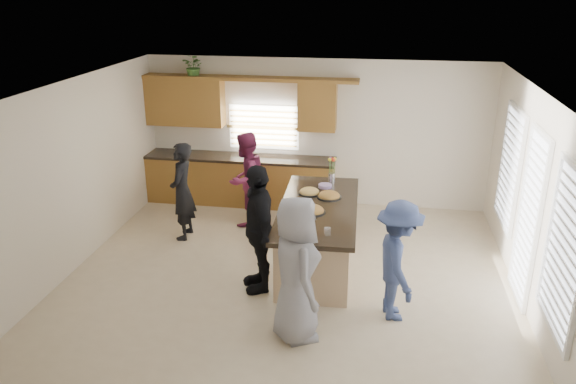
% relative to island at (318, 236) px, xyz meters
% --- Properties ---
extents(floor, '(6.50, 6.50, 0.00)m').
position_rel_island_xyz_m(floor, '(-0.37, -0.41, -0.45)').
color(floor, beige).
rests_on(floor, ground).
extents(room_shell, '(6.52, 6.02, 2.81)m').
position_rel_island_xyz_m(room_shell, '(-0.37, -0.41, 1.45)').
color(room_shell, silver).
rests_on(room_shell, ground).
extents(back_cabinetry, '(4.08, 0.66, 2.46)m').
position_rel_island_xyz_m(back_cabinetry, '(-1.84, 2.32, 0.46)').
color(back_cabinetry, olive).
rests_on(back_cabinetry, ground).
extents(right_wall_glazing, '(0.06, 4.00, 2.25)m').
position_rel_island_xyz_m(right_wall_glazing, '(2.85, -0.55, 0.89)').
color(right_wall_glazing, white).
rests_on(right_wall_glazing, ground).
extents(island, '(1.24, 2.74, 0.95)m').
position_rel_island_xyz_m(island, '(0.00, 0.00, 0.00)').
color(island, tan).
rests_on(island, ground).
extents(platter_front, '(0.39, 0.39, 0.16)m').
position_rel_island_xyz_m(platter_front, '(-0.07, -0.26, 0.52)').
color(platter_front, black).
rests_on(platter_front, island).
extents(platter_mid, '(0.38, 0.38, 0.15)m').
position_rel_island_xyz_m(platter_mid, '(0.12, 0.38, 0.52)').
color(platter_mid, black).
rests_on(platter_mid, island).
extents(platter_back, '(0.35, 0.35, 0.14)m').
position_rel_island_xyz_m(platter_back, '(-0.21, 0.50, 0.52)').
color(platter_back, black).
rests_on(platter_back, island).
extents(salad_bowl, '(0.39, 0.39, 0.14)m').
position_rel_island_xyz_m(salad_bowl, '(-0.15, -0.95, 0.57)').
color(salad_bowl, '#D95E27').
rests_on(salad_bowl, island).
extents(clear_cup, '(0.09, 0.09, 0.10)m').
position_rel_island_xyz_m(clear_cup, '(0.23, -0.99, 0.55)').
color(clear_cup, white).
rests_on(clear_cup, island).
extents(plate_stack, '(0.22, 0.22, 0.05)m').
position_rel_island_xyz_m(plate_stack, '(0.01, 0.84, 0.52)').
color(plate_stack, '#A386C3').
rests_on(plate_stack, island).
extents(flower_vase, '(0.14, 0.14, 0.44)m').
position_rel_island_xyz_m(flower_vase, '(0.09, 1.08, 0.73)').
color(flower_vase, silver).
rests_on(flower_vase, island).
extents(potted_plant, '(0.50, 0.46, 0.45)m').
position_rel_island_xyz_m(potted_plant, '(-2.65, 2.41, 2.17)').
color(potted_plant, '#497F33').
rests_on(potted_plant, back_cabinetry).
extents(woman_left_back, '(0.43, 0.63, 1.66)m').
position_rel_island_xyz_m(woman_left_back, '(-2.35, 0.57, 0.38)').
color(woman_left_back, black).
rests_on(woman_left_back, ground).
extents(woman_left_mid, '(0.90, 1.00, 1.69)m').
position_rel_island_xyz_m(woman_left_mid, '(-1.44, 1.30, 0.39)').
color(woman_left_mid, '#732247').
rests_on(woman_left_mid, ground).
extents(woman_left_front, '(0.82, 1.17, 1.84)m').
position_rel_island_xyz_m(woman_left_front, '(-0.73, -0.87, 0.47)').
color(woman_left_front, black).
rests_on(woman_left_front, ground).
extents(woman_right_back, '(0.79, 1.14, 1.61)m').
position_rel_island_xyz_m(woman_right_back, '(1.16, -1.30, 0.35)').
color(woman_right_back, '#364677').
rests_on(woman_right_back, ground).
extents(woman_right_front, '(0.90, 1.05, 1.83)m').
position_rel_island_xyz_m(woman_right_front, '(-0.04, -1.94, 0.46)').
color(woman_right_front, gray).
rests_on(woman_right_front, ground).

